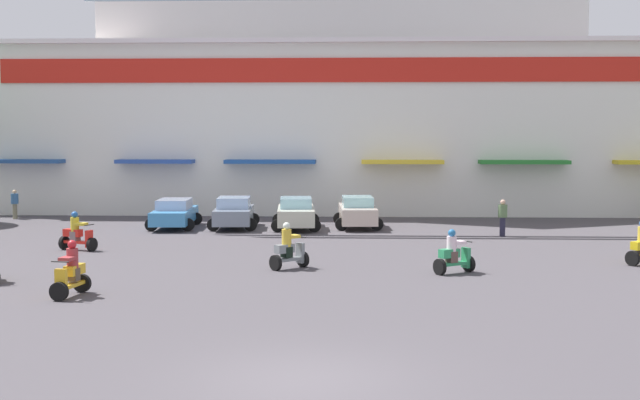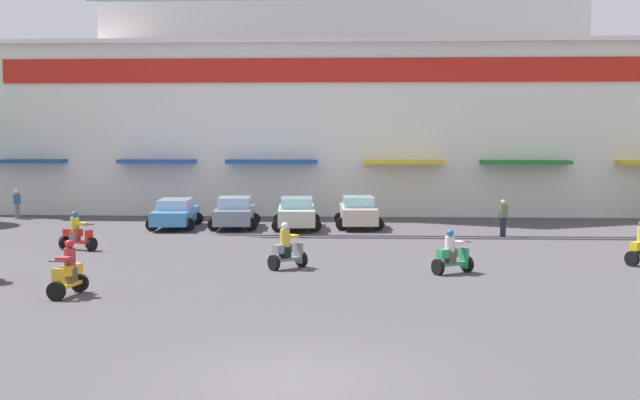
% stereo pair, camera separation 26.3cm
% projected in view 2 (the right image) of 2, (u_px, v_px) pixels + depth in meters
% --- Properties ---
extents(ground_plane, '(128.00, 128.00, 0.00)m').
position_uv_depth(ground_plane, '(325.00, 267.00, 28.62)').
color(ground_plane, '#484449').
extents(colonial_building, '(39.51, 19.09, 19.30)m').
position_uv_depth(colonial_building, '(343.00, 67.00, 51.80)').
color(colonial_building, white).
rests_on(colonial_building, ground).
extents(parked_car_0, '(2.42, 4.43, 1.37)m').
position_uv_depth(parked_car_0, '(175.00, 213.00, 40.25)').
color(parked_car_0, '#3D88C3').
rests_on(parked_car_0, ground).
extents(parked_car_1, '(2.48, 4.03, 1.48)m').
position_uv_depth(parked_car_1, '(235.00, 212.00, 40.10)').
color(parked_car_1, gray).
rests_on(parked_car_1, ground).
extents(parked_car_2, '(2.48, 4.37, 1.48)m').
position_uv_depth(parked_car_2, '(297.00, 213.00, 39.81)').
color(parked_car_2, beige).
rests_on(parked_car_2, ground).
extents(parked_car_3, '(2.40, 4.26, 1.48)m').
position_uv_depth(parked_car_3, '(358.00, 212.00, 40.35)').
color(parked_car_3, beige).
rests_on(parked_car_3, ground).
extents(scooter_rider_2, '(0.74, 1.51, 1.57)m').
position_uv_depth(scooter_rider_2, '(68.00, 273.00, 23.55)').
color(scooter_rider_2, black).
rests_on(scooter_rider_2, ground).
extents(scooter_rider_6, '(1.41, 1.18, 1.45)m').
position_uv_depth(scooter_rider_6, '(452.00, 255.00, 27.28)').
color(scooter_rider_6, black).
rests_on(scooter_rider_6, ground).
extents(scooter_rider_8, '(1.31, 1.28, 1.57)m').
position_uv_depth(scooter_rider_8, '(287.00, 250.00, 28.23)').
color(scooter_rider_8, black).
rests_on(scooter_rider_8, ground).
extents(scooter_rider_9, '(1.57, 1.03, 1.50)m').
position_uv_depth(scooter_rider_9, '(77.00, 234.00, 32.71)').
color(scooter_rider_9, black).
rests_on(scooter_rider_9, ground).
extents(pedestrian_0, '(0.46, 0.46, 1.61)m').
position_uv_depth(pedestrian_0, '(503.00, 216.00, 36.93)').
color(pedestrian_0, '#28273C').
rests_on(pedestrian_0, ground).
extents(pedestrian_2, '(0.47, 0.47, 1.53)m').
position_uv_depth(pedestrian_2, '(17.00, 202.00, 44.43)').
color(pedestrian_2, '#757158').
rests_on(pedestrian_2, ground).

